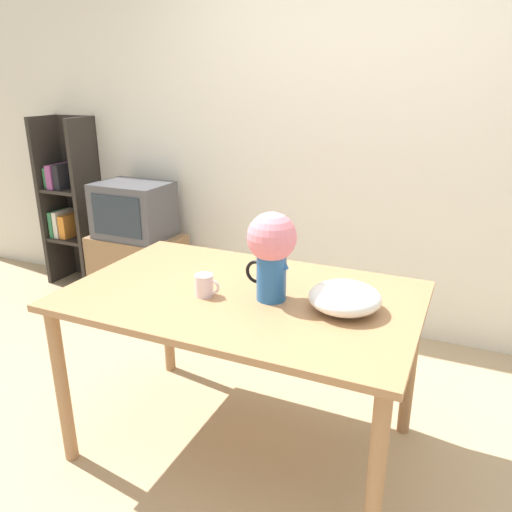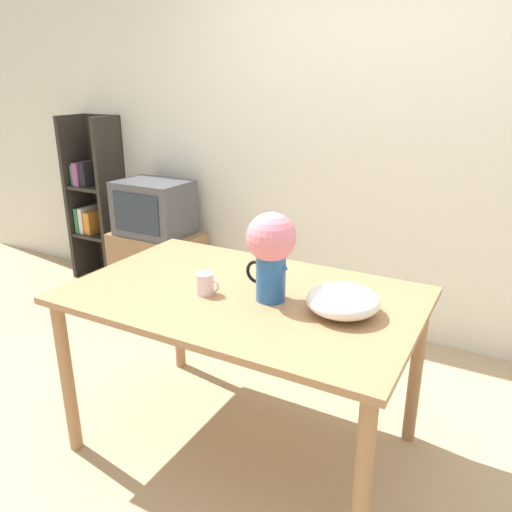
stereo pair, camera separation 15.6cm
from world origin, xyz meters
The scene contains 9 objects.
ground_plane centered at (0.00, 0.00, 0.00)m, with size 12.00×12.00×0.00m, color tan.
wall_back centered at (0.00, 1.63, 1.30)m, with size 8.00×0.05×2.60m.
table centered at (-0.11, 0.16, 0.70)m, with size 1.50×0.95×0.80m.
flower_vase centered at (0.03, 0.15, 1.02)m, with size 0.22×0.20×0.37m.
coffee_mug centered at (-0.24, 0.07, 0.84)m, with size 0.11×0.08×0.09m.
white_bowl centered at (0.34, 0.17, 0.85)m, with size 0.29×0.29×0.11m.
tv_stand centered at (-1.56, 1.31, 0.27)m, with size 0.68×0.42×0.54m.
tv_set centered at (-1.56, 1.31, 0.75)m, with size 0.54×0.40×0.41m.
bookshelf centered at (-2.34, 1.47, 0.69)m, with size 0.43×0.31×1.39m.
Camera 2 is at (0.89, -1.55, 1.66)m, focal length 35.00 mm.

